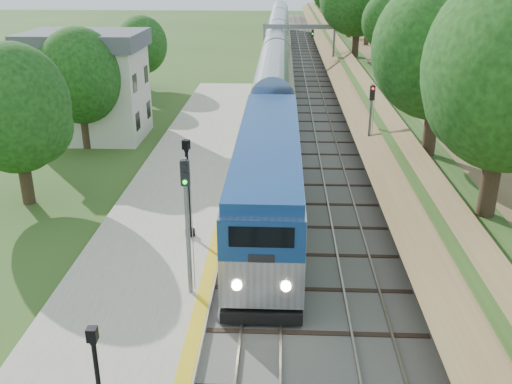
{
  "coord_description": "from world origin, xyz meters",
  "views": [
    {
      "loc": [
        0.62,
        -12.38,
        12.6
      ],
      "look_at": [
        -0.5,
        12.03,
        2.8
      ],
      "focal_mm": 40.0,
      "sensor_mm": 36.0,
      "label": 1
    }
  ],
  "objects_px": {
    "train": "(277,57)",
    "lamppost_far": "(188,194)",
    "signal_farside": "(370,119)",
    "station_building": "(89,85)",
    "signal_gantry": "(299,37)",
    "signal_platform": "(187,212)"
  },
  "relations": [
    {
      "from": "train",
      "to": "lamppost_far",
      "type": "height_order",
      "value": "lamppost_far"
    },
    {
      "from": "train",
      "to": "lamppost_far",
      "type": "bearing_deg",
      "value": -94.79
    },
    {
      "from": "lamppost_far",
      "to": "signal_farside",
      "type": "bearing_deg",
      "value": 46.82
    },
    {
      "from": "station_building",
      "to": "signal_farside",
      "type": "xyz_separation_m",
      "value": [
        20.2,
        -7.2,
        -0.53
      ]
    },
    {
      "from": "signal_gantry",
      "to": "signal_platform",
      "type": "xyz_separation_m",
      "value": [
        -5.37,
        -47.78,
        -0.97
      ]
    },
    {
      "from": "signal_farside",
      "to": "lamppost_far",
      "type": "bearing_deg",
      "value": -133.18
    },
    {
      "from": "train",
      "to": "signal_platform",
      "type": "xyz_separation_m",
      "value": [
        -2.9,
        -49.06,
        1.49
      ]
    },
    {
      "from": "lamppost_far",
      "to": "signal_platform",
      "type": "distance_m",
      "value": 5.27
    },
    {
      "from": "station_building",
      "to": "train",
      "type": "bearing_deg",
      "value": 61.96
    },
    {
      "from": "signal_farside",
      "to": "station_building",
      "type": "bearing_deg",
      "value": 160.38
    },
    {
      "from": "lamppost_far",
      "to": "signal_platform",
      "type": "relative_size",
      "value": 0.85
    },
    {
      "from": "train",
      "to": "signal_platform",
      "type": "height_order",
      "value": "signal_platform"
    },
    {
      "from": "signal_gantry",
      "to": "signal_farside",
      "type": "height_order",
      "value": "signal_gantry"
    },
    {
      "from": "signal_gantry",
      "to": "lamppost_far",
      "type": "height_order",
      "value": "signal_gantry"
    },
    {
      "from": "lamppost_far",
      "to": "signal_platform",
      "type": "xyz_separation_m",
      "value": [
        0.79,
        -5.04,
        1.32
      ]
    },
    {
      "from": "signal_gantry",
      "to": "lamppost_far",
      "type": "relative_size",
      "value": 1.75
    },
    {
      "from": "signal_farside",
      "to": "signal_gantry",
      "type": "bearing_deg",
      "value": 96.61
    },
    {
      "from": "lamppost_far",
      "to": "signal_farside",
      "type": "xyz_separation_m",
      "value": [
        9.89,
        10.54,
        1.03
      ]
    },
    {
      "from": "signal_farside",
      "to": "train",
      "type": "bearing_deg",
      "value": 100.49
    },
    {
      "from": "station_building",
      "to": "signal_platform",
      "type": "height_order",
      "value": "station_building"
    },
    {
      "from": "station_building",
      "to": "signal_farside",
      "type": "bearing_deg",
      "value": -19.62
    },
    {
      "from": "lamppost_far",
      "to": "signal_platform",
      "type": "height_order",
      "value": "signal_platform"
    }
  ]
}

